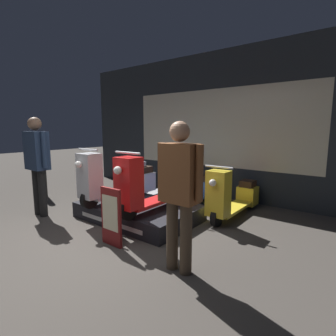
{
  "coord_description": "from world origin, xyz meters",
  "views": [
    {
      "loc": [
        2.74,
        -1.92,
        1.56
      ],
      "look_at": [
        -0.13,
        1.8,
        0.84
      ],
      "focal_mm": 28.0,
      "sensor_mm": 36.0,
      "label": 1
    }
  ],
  "objects_px": {
    "person_right_browsing": "(179,187)",
    "price_sign_board": "(111,217)",
    "scooter_backrow_0": "(154,183)",
    "scooter_display_right": "(155,188)",
    "scooter_backrow_2": "(233,197)",
    "street_bollard": "(43,174)",
    "person_left_browsing": "(37,158)",
    "scooter_backrow_1": "(189,189)",
    "scooter_display_left": "(116,181)"
  },
  "relations": [
    {
      "from": "scooter_backrow_2",
      "to": "scooter_display_right",
      "type": "bearing_deg",
      "value": -124.17
    },
    {
      "from": "scooter_display_right",
      "to": "scooter_backrow_2",
      "type": "xyz_separation_m",
      "value": [
        0.8,
        1.17,
        -0.26
      ]
    },
    {
      "from": "scooter_backrow_1",
      "to": "person_left_browsing",
      "type": "distance_m",
      "value": 2.83
    },
    {
      "from": "person_left_browsing",
      "to": "scooter_backrow_1",
      "type": "bearing_deg",
      "value": 47.55
    },
    {
      "from": "person_left_browsing",
      "to": "person_right_browsing",
      "type": "xyz_separation_m",
      "value": [
        3.05,
        -0.0,
        -0.09
      ]
    },
    {
      "from": "scooter_display_right",
      "to": "price_sign_board",
      "type": "xyz_separation_m",
      "value": [
        0.0,
        -0.89,
        -0.23
      ]
    },
    {
      "from": "person_right_browsing",
      "to": "price_sign_board",
      "type": "distance_m",
      "value": 1.21
    },
    {
      "from": "price_sign_board",
      "to": "street_bollard",
      "type": "relative_size",
      "value": 0.73
    },
    {
      "from": "scooter_display_left",
      "to": "person_left_browsing",
      "type": "distance_m",
      "value": 1.43
    },
    {
      "from": "person_right_browsing",
      "to": "scooter_backrow_2",
      "type": "bearing_deg",
      "value": 97.89
    },
    {
      "from": "scooter_backrow_0",
      "to": "person_right_browsing",
      "type": "height_order",
      "value": "person_right_browsing"
    },
    {
      "from": "scooter_backrow_1",
      "to": "scooter_backrow_2",
      "type": "bearing_deg",
      "value": 0.0
    },
    {
      "from": "price_sign_board",
      "to": "street_bollard",
      "type": "bearing_deg",
      "value": 167.29
    },
    {
      "from": "scooter_display_left",
      "to": "person_right_browsing",
      "type": "distance_m",
      "value": 2.17
    },
    {
      "from": "scooter_display_right",
      "to": "scooter_backrow_2",
      "type": "height_order",
      "value": "scooter_display_right"
    },
    {
      "from": "scooter_display_left",
      "to": "street_bollard",
      "type": "relative_size",
      "value": 1.59
    },
    {
      "from": "scooter_backrow_2",
      "to": "person_right_browsing",
      "type": "xyz_separation_m",
      "value": [
        0.28,
        -2.03,
        0.58
      ]
    },
    {
      "from": "scooter_display_left",
      "to": "scooter_display_right",
      "type": "height_order",
      "value": "same"
    },
    {
      "from": "scooter_backrow_1",
      "to": "scooter_backrow_2",
      "type": "relative_size",
      "value": 1.0
    },
    {
      "from": "scooter_backrow_0",
      "to": "scooter_backrow_1",
      "type": "xyz_separation_m",
      "value": [
        0.91,
        0.0,
        0.0
      ]
    },
    {
      "from": "scooter_backrow_0",
      "to": "scooter_display_right",
      "type": "bearing_deg",
      "value": -48.7
    },
    {
      "from": "person_left_browsing",
      "to": "price_sign_board",
      "type": "height_order",
      "value": "person_left_browsing"
    },
    {
      "from": "scooter_display_left",
      "to": "scooter_backrow_0",
      "type": "xyz_separation_m",
      "value": [
        -0.13,
        1.17,
        -0.26
      ]
    },
    {
      "from": "scooter_display_left",
      "to": "scooter_backrow_1",
      "type": "xyz_separation_m",
      "value": [
        0.78,
        1.17,
        -0.26
      ]
    },
    {
      "from": "scooter_display_right",
      "to": "scooter_backrow_1",
      "type": "height_order",
      "value": "scooter_display_right"
    },
    {
      "from": "scooter_display_right",
      "to": "price_sign_board",
      "type": "bearing_deg",
      "value": -89.84
    },
    {
      "from": "person_left_browsing",
      "to": "street_bollard",
      "type": "bearing_deg",
      "value": 150.39
    },
    {
      "from": "scooter_display_left",
      "to": "person_right_browsing",
      "type": "bearing_deg",
      "value": -23.43
    },
    {
      "from": "scooter_display_right",
      "to": "street_bollard",
      "type": "height_order",
      "value": "scooter_display_right"
    },
    {
      "from": "scooter_display_right",
      "to": "street_bollard",
      "type": "bearing_deg",
      "value": -176.87
    },
    {
      "from": "scooter_backrow_2",
      "to": "scooter_backrow_0",
      "type": "bearing_deg",
      "value": 180.0
    },
    {
      "from": "scooter_display_right",
      "to": "person_right_browsing",
      "type": "distance_m",
      "value": 1.41
    },
    {
      "from": "person_right_browsing",
      "to": "scooter_backrow_0",
      "type": "bearing_deg",
      "value": 136.11
    },
    {
      "from": "person_right_browsing",
      "to": "scooter_display_left",
      "type": "bearing_deg",
      "value": 156.57
    },
    {
      "from": "scooter_backrow_1",
      "to": "person_left_browsing",
      "type": "bearing_deg",
      "value": -132.45
    },
    {
      "from": "scooter_display_left",
      "to": "person_right_browsing",
      "type": "relative_size",
      "value": 1.04
    },
    {
      "from": "scooter_backrow_1",
      "to": "street_bollard",
      "type": "distance_m",
      "value": 3.34
    },
    {
      "from": "scooter_backrow_1",
      "to": "price_sign_board",
      "type": "distance_m",
      "value": 2.06
    },
    {
      "from": "person_left_browsing",
      "to": "price_sign_board",
      "type": "relative_size",
      "value": 2.22
    },
    {
      "from": "scooter_display_left",
      "to": "person_left_browsing",
      "type": "bearing_deg",
      "value": -141.53
    },
    {
      "from": "person_right_browsing",
      "to": "price_sign_board",
      "type": "height_order",
      "value": "person_right_browsing"
    },
    {
      "from": "person_left_browsing",
      "to": "street_bollard",
      "type": "distance_m",
      "value": 1.47
    },
    {
      "from": "person_left_browsing",
      "to": "scooter_display_right",
      "type": "bearing_deg",
      "value": 23.44
    },
    {
      "from": "scooter_backrow_1",
      "to": "scooter_display_left",
      "type": "bearing_deg",
      "value": -123.58
    },
    {
      "from": "scooter_backrow_1",
      "to": "price_sign_board",
      "type": "bearing_deg",
      "value": -86.68
    },
    {
      "from": "scooter_display_right",
      "to": "person_right_browsing",
      "type": "relative_size",
      "value": 1.04
    },
    {
      "from": "person_right_browsing",
      "to": "price_sign_board",
      "type": "xyz_separation_m",
      "value": [
        -1.07,
        -0.03,
        -0.55
      ]
    },
    {
      "from": "scooter_display_right",
      "to": "scooter_backrow_1",
      "type": "relative_size",
      "value": 1.0
    },
    {
      "from": "person_right_browsing",
      "to": "street_bollard",
      "type": "height_order",
      "value": "person_right_browsing"
    },
    {
      "from": "street_bollard",
      "to": "scooter_backrow_2",
      "type": "bearing_deg",
      "value": 18.75
    }
  ]
}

